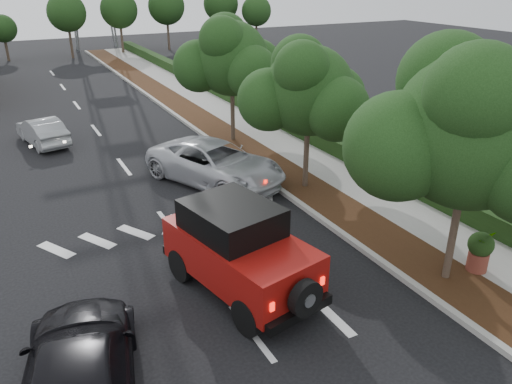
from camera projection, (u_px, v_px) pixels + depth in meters
ground at (251, 332)px, 11.50m from camera, size 120.00×120.00×0.00m
curb at (223, 149)px, 23.14m from camera, size 0.20×70.00×0.15m
planting_strip at (242, 146)px, 23.57m from camera, size 1.80×70.00×0.12m
sidewalk at (277, 140)px, 24.37m from camera, size 2.00×70.00×0.12m
hedge at (302, 130)px, 24.82m from camera, size 0.80×70.00×0.80m
transmission_tower at (97, 50)px, 52.97m from camera, size 7.00×4.00×28.00m
street_tree_near at (445, 280)px, 13.45m from camera, size 3.80×3.80×5.92m
street_tree_mid at (305, 188)px, 19.13m from camera, size 3.20×3.20×5.32m
street_tree_far at (233, 141)px, 24.40m from camera, size 3.40×3.40×5.62m
red_jeep at (235, 248)px, 12.67m from camera, size 2.85×4.80×2.36m
silver_suv_ahead at (216, 163)px, 19.34m from camera, size 4.77×6.39×1.61m
black_suv_oncoming at (79, 375)px, 9.27m from camera, size 3.23×5.57×1.52m
silver_sedan_oncoming at (42, 131)px, 23.75m from camera, size 2.16×4.12×1.29m
terracotta_planter at (480, 248)px, 13.42m from camera, size 0.69×0.69×1.20m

